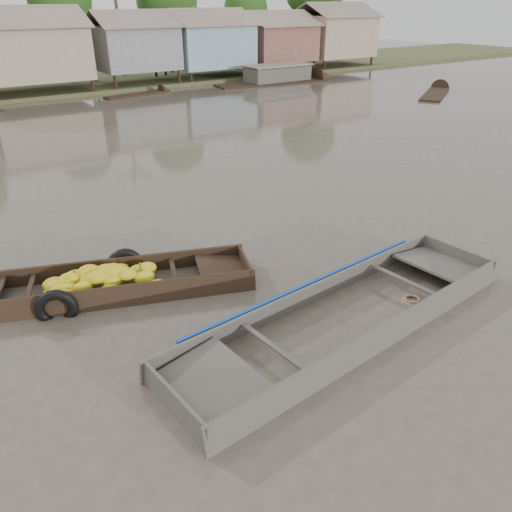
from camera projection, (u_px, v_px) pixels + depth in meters
ground at (253, 306)px, 10.44m from camera, size 120.00×120.00×0.00m
riverbank at (30, 42)px, 33.96m from camera, size 120.00×12.47×10.22m
banana_boat at (100, 284)px, 10.83m from camera, size 6.58×3.64×0.90m
viewer_boat at (345, 320)px, 9.86m from camera, size 8.06×2.72×0.64m
distant_boats at (212, 89)px, 34.32m from camera, size 46.10×14.73×1.38m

